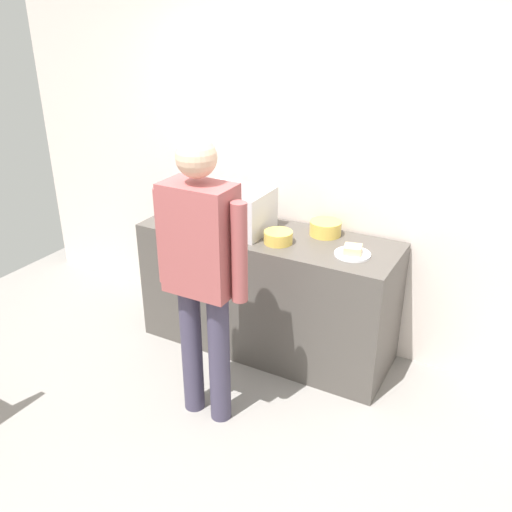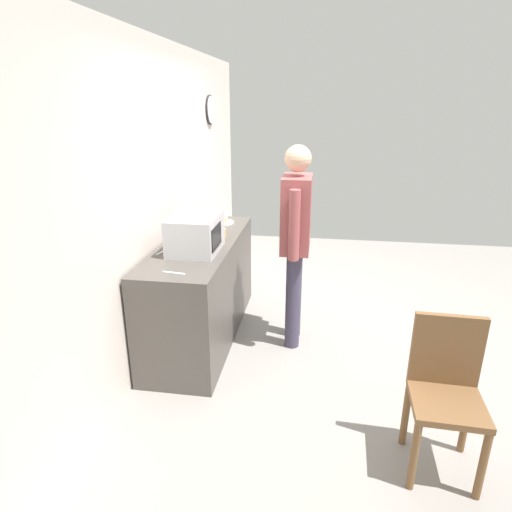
{
  "view_description": "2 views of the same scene",
  "coord_description": "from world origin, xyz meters",
  "px_view_note": "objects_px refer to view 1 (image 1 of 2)",
  "views": [
    {
      "loc": [
        1.37,
        -1.93,
        2.39
      ],
      "look_at": [
        -0.14,
        0.84,
        0.93
      ],
      "focal_mm": 38.62,
      "sensor_mm": 36.0,
      "label": 1
    },
    {
      "loc": [
        -3.81,
        0.17,
        2.09
      ],
      "look_at": [
        -0.32,
        0.7,
        0.84
      ],
      "focal_mm": 30.56,
      "sensor_mm": 36.0,
      "label": 2
    }
  ],
  "objects_px": {
    "cereal_bowl": "(278,237)",
    "person_standing": "(201,266)",
    "microwave": "(234,209)",
    "salad_bowl": "(325,228)",
    "fork_utensil": "(176,216)",
    "sandwich_plate": "(353,252)",
    "spoon_utensil": "(243,215)"
  },
  "relations": [
    {
      "from": "microwave",
      "to": "person_standing",
      "type": "xyz_separation_m",
      "value": [
        0.27,
        -0.81,
        -0.03
      ]
    },
    {
      "from": "sandwich_plate",
      "to": "spoon_utensil",
      "type": "relative_size",
      "value": 1.36
    },
    {
      "from": "microwave",
      "to": "sandwich_plate",
      "type": "bearing_deg",
      "value": -1.2
    },
    {
      "from": "sandwich_plate",
      "to": "person_standing",
      "type": "bearing_deg",
      "value": -128.45
    },
    {
      "from": "cereal_bowl",
      "to": "spoon_utensil",
      "type": "bearing_deg",
      "value": 144.55
    },
    {
      "from": "cereal_bowl",
      "to": "fork_utensil",
      "type": "distance_m",
      "value": 0.9
    },
    {
      "from": "microwave",
      "to": "cereal_bowl",
      "type": "distance_m",
      "value": 0.41
    },
    {
      "from": "sandwich_plate",
      "to": "cereal_bowl",
      "type": "distance_m",
      "value": 0.51
    },
    {
      "from": "salad_bowl",
      "to": "fork_utensil",
      "type": "relative_size",
      "value": 1.29
    },
    {
      "from": "fork_utensil",
      "to": "sandwich_plate",
      "type": "bearing_deg",
      "value": -1.52
    },
    {
      "from": "microwave",
      "to": "sandwich_plate",
      "type": "relative_size",
      "value": 2.16
    },
    {
      "from": "salad_bowl",
      "to": "cereal_bowl",
      "type": "height_order",
      "value": "salad_bowl"
    },
    {
      "from": "microwave",
      "to": "person_standing",
      "type": "distance_m",
      "value": 0.85
    },
    {
      "from": "cereal_bowl",
      "to": "salad_bowl",
      "type": "bearing_deg",
      "value": 51.63
    },
    {
      "from": "microwave",
      "to": "spoon_utensil",
      "type": "relative_size",
      "value": 2.94
    },
    {
      "from": "microwave",
      "to": "salad_bowl",
      "type": "bearing_deg",
      "value": 19.47
    },
    {
      "from": "salad_bowl",
      "to": "cereal_bowl",
      "type": "bearing_deg",
      "value": -128.37
    },
    {
      "from": "cereal_bowl",
      "to": "person_standing",
      "type": "bearing_deg",
      "value": -99.18
    },
    {
      "from": "sandwich_plate",
      "to": "salad_bowl",
      "type": "distance_m",
      "value": 0.37
    },
    {
      "from": "microwave",
      "to": "fork_utensil",
      "type": "xyz_separation_m",
      "value": [
        -0.52,
        0.02,
        -0.15
      ]
    },
    {
      "from": "salad_bowl",
      "to": "person_standing",
      "type": "distance_m",
      "value": 1.08
    },
    {
      "from": "microwave",
      "to": "fork_utensil",
      "type": "height_order",
      "value": "microwave"
    },
    {
      "from": "microwave",
      "to": "spoon_utensil",
      "type": "xyz_separation_m",
      "value": [
        -0.08,
        0.26,
        -0.15
      ]
    },
    {
      "from": "cereal_bowl",
      "to": "fork_utensil",
      "type": "bearing_deg",
      "value": 174.54
    },
    {
      "from": "sandwich_plate",
      "to": "fork_utensil",
      "type": "xyz_separation_m",
      "value": [
        -1.4,
        0.04,
        -0.02
      ]
    },
    {
      "from": "salad_bowl",
      "to": "sandwich_plate",
      "type": "bearing_deg",
      "value": -39.67
    },
    {
      "from": "person_standing",
      "to": "cereal_bowl",
      "type": "bearing_deg",
      "value": 80.82
    },
    {
      "from": "spoon_utensil",
      "to": "person_standing",
      "type": "bearing_deg",
      "value": -72.19
    },
    {
      "from": "person_standing",
      "to": "fork_utensil",
      "type": "bearing_deg",
      "value": 133.46
    },
    {
      "from": "salad_bowl",
      "to": "person_standing",
      "type": "relative_size",
      "value": 0.12
    },
    {
      "from": "fork_utensil",
      "to": "microwave",
      "type": "bearing_deg",
      "value": -2.06
    },
    {
      "from": "cereal_bowl",
      "to": "person_standing",
      "type": "height_order",
      "value": "person_standing"
    }
  ]
}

